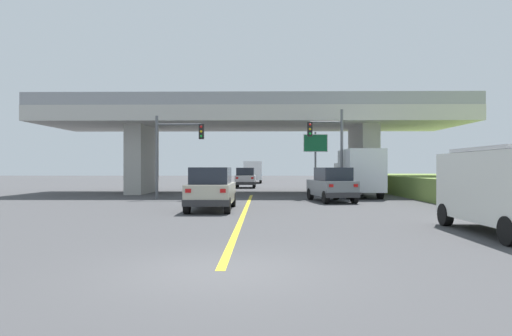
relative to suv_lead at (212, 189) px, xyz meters
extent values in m
plane|color=#424244|center=(1.59, 14.43, -1.02)|extent=(160.00, 160.00, 0.00)
cube|color=#B7B5AD|center=(1.59, 14.43, 4.82)|extent=(32.28, 9.38, 1.10)
cube|color=#A8A69F|center=(-7.19, 14.43, 1.63)|extent=(1.28, 5.63, 5.29)
cube|color=#A8A69F|center=(10.37, 14.43, 1.63)|extent=(1.28, 5.63, 5.29)
cube|color=gray|center=(1.59, 9.89, 5.83)|extent=(32.28, 0.20, 0.90)
cube|color=gray|center=(1.59, 18.97, 5.83)|extent=(32.28, 0.20, 0.90)
cube|color=yellow|center=(1.59, -0.34, -1.01)|extent=(0.20, 24.17, 0.01)
cube|color=#B7B29E|center=(0.00, 0.12, -0.21)|extent=(1.96, 4.71, 0.90)
cube|color=#1E232D|center=(0.00, -0.23, 0.62)|extent=(1.73, 2.59, 0.76)
cube|color=#2D2D30|center=(0.00, -2.18, -0.52)|extent=(2.00, 0.20, 0.28)
cube|color=red|center=(-0.74, -2.25, 0.01)|extent=(0.24, 0.06, 0.16)
cube|color=red|center=(0.74, -2.25, 0.01)|extent=(0.24, 0.06, 0.16)
cylinder|color=black|center=(-0.88, 1.92, -0.66)|extent=(0.26, 0.72, 0.72)
cylinder|color=black|center=(0.88, 1.92, -0.66)|extent=(0.26, 0.72, 0.72)
cylinder|color=black|center=(-0.88, -1.68, -0.66)|extent=(0.26, 0.72, 0.72)
cylinder|color=black|center=(0.88, -1.68, -0.66)|extent=(0.26, 0.72, 0.72)
cube|color=slate|center=(6.48, 5.51, -0.21)|extent=(2.53, 4.54, 0.90)
cube|color=#1E232D|center=(6.53, 5.20, 0.62)|extent=(2.00, 2.60, 0.76)
cube|color=#2D2D30|center=(6.82, 3.44, -0.52)|extent=(1.91, 0.50, 0.28)
cube|color=red|center=(6.14, 3.26, 0.01)|extent=(0.25, 0.10, 0.16)
cube|color=red|center=(7.52, 3.49, 0.01)|extent=(0.25, 0.10, 0.16)
cylinder|color=black|center=(5.40, 6.96, -0.66)|extent=(0.37, 0.75, 0.72)
cylinder|color=black|center=(7.05, 7.22, -0.66)|extent=(0.37, 0.75, 0.72)
cylinder|color=black|center=(5.92, 3.80, -0.66)|extent=(0.37, 0.75, 0.72)
cylinder|color=black|center=(7.56, 4.07, -0.66)|extent=(0.37, 0.75, 0.72)
cube|color=silver|center=(8.97, 12.15, 0.38)|extent=(2.20, 2.00, 1.90)
cube|color=silver|center=(8.97, 8.89, 0.82)|extent=(2.31, 4.52, 2.77)
cube|color=#195999|center=(8.97, 8.89, 0.13)|extent=(2.33, 4.43, 0.24)
cylinder|color=black|center=(7.97, 12.15, -0.57)|extent=(0.30, 0.90, 0.90)
cylinder|color=black|center=(9.97, 12.15, -0.57)|extent=(0.30, 0.90, 0.90)
cylinder|color=black|center=(7.97, 7.76, -0.57)|extent=(0.30, 0.90, 0.90)
cylinder|color=black|center=(9.97, 7.76, -0.57)|extent=(0.30, 0.90, 0.90)
cube|color=silver|center=(9.62, -7.55, 0.41)|extent=(2.00, 5.10, 2.10)
cube|color=black|center=(9.62, -5.10, 0.78)|extent=(1.84, 0.12, 0.80)
cube|color=#99999E|center=(9.62, -7.55, 1.54)|extent=(1.70, 3.57, 0.12)
cylinder|color=black|center=(8.72, -5.55, -0.64)|extent=(0.28, 0.76, 0.76)
cylinder|color=black|center=(10.52, -5.55, -0.64)|extent=(0.28, 0.76, 0.76)
cylinder|color=black|center=(8.72, -9.55, -0.64)|extent=(0.28, 0.76, 0.76)
cube|color=silver|center=(0.68, 24.01, -0.21)|extent=(1.96, 4.37, 0.90)
cube|color=#1E232D|center=(0.68, 23.69, 0.62)|extent=(1.72, 2.40, 0.76)
cube|color=#2D2D30|center=(0.68, 21.88, -0.52)|extent=(1.99, 0.20, 0.28)
cube|color=red|center=(-0.05, 21.81, 0.01)|extent=(0.24, 0.06, 0.16)
cube|color=red|center=(1.41, 21.81, 0.01)|extent=(0.24, 0.06, 0.16)
cylinder|color=black|center=(-0.20, 25.65, -0.66)|extent=(0.26, 0.72, 0.72)
cylinder|color=black|center=(1.56, 25.65, -0.66)|extent=(0.26, 0.72, 0.72)
cylinder|color=black|center=(-0.20, 22.38, -0.66)|extent=(0.26, 0.72, 0.72)
cylinder|color=black|center=(1.56, 22.38, -0.66)|extent=(0.26, 0.72, 0.72)
cylinder|color=#56595E|center=(7.59, 8.23, 1.90)|extent=(0.18, 0.18, 5.83)
cylinder|color=#56595E|center=(6.55, 8.23, 4.00)|extent=(2.09, 0.12, 0.12)
cube|color=black|center=(5.50, 8.23, 3.52)|extent=(0.32, 0.26, 0.96)
sphere|color=red|center=(5.50, 8.08, 3.82)|extent=(0.16, 0.16, 0.16)
sphere|color=gold|center=(5.50, 8.08, 3.52)|extent=(0.16, 0.16, 0.16)
sphere|color=green|center=(5.50, 8.08, 3.22)|extent=(0.16, 0.16, 0.16)
cylinder|color=#56595E|center=(-4.41, 7.61, 1.66)|extent=(0.18, 0.18, 5.36)
cylinder|color=#56595E|center=(-2.97, 7.61, 3.80)|extent=(2.88, 0.12, 0.12)
cube|color=black|center=(-1.53, 7.61, 3.32)|extent=(0.32, 0.26, 0.96)
sphere|color=red|center=(-1.53, 7.46, 3.62)|extent=(0.16, 0.16, 0.16)
sphere|color=gold|center=(-1.53, 7.46, 3.32)|extent=(0.16, 0.16, 0.16)
sphere|color=green|center=(-1.53, 7.46, 3.02)|extent=(0.16, 0.16, 0.16)
cylinder|color=slate|center=(6.26, 11.51, 1.29)|extent=(0.14, 0.14, 4.61)
cube|color=#146638|center=(6.26, 11.45, 2.79)|extent=(1.67, 0.08, 1.20)
cube|color=white|center=(6.26, 11.44, 2.79)|extent=(1.75, 0.04, 1.28)
cube|color=red|center=(1.14, 41.71, 0.38)|extent=(2.20, 2.00, 1.90)
cube|color=silver|center=(1.14, 38.03, 0.63)|extent=(2.31, 5.36, 2.40)
cube|color=#195999|center=(1.14, 38.03, 0.03)|extent=(2.33, 5.25, 0.24)
cylinder|color=black|center=(0.14, 41.71, -0.57)|extent=(0.30, 0.90, 0.90)
cylinder|color=black|center=(2.14, 41.71, -0.57)|extent=(0.30, 0.90, 0.90)
cylinder|color=black|center=(0.14, 36.69, -0.57)|extent=(0.30, 0.90, 0.90)
cylinder|color=black|center=(2.14, 36.69, -0.57)|extent=(0.30, 0.90, 0.90)
camera|label=1|loc=(2.41, -21.02, 0.98)|focal=31.33mm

